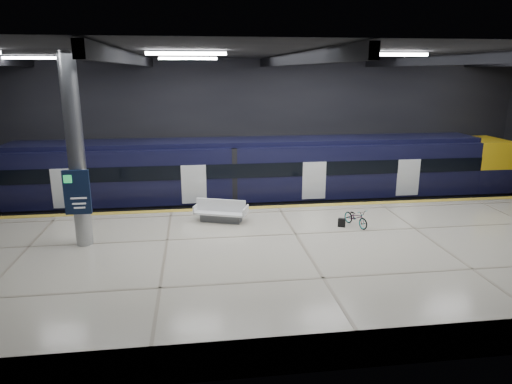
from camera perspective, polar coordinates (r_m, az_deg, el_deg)
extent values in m
plane|color=black|center=(19.46, 4.25, -7.28)|extent=(30.00, 30.00, 0.00)
cube|color=black|center=(26.12, 0.80, 7.56)|extent=(30.00, 0.10, 8.00)
cube|color=black|center=(10.88, 13.31, -3.36)|extent=(30.00, 0.10, 8.00)
cube|color=black|center=(18.04, 4.75, 16.97)|extent=(30.00, 16.00, 0.10)
cube|color=black|center=(17.76, -15.32, 15.74)|extent=(0.25, 16.00, 0.40)
cube|color=black|center=(18.04, 4.73, 16.17)|extent=(0.25, 16.00, 0.40)
cube|color=black|center=(20.18, 22.24, 15.02)|extent=(0.25, 16.00, 0.40)
cube|color=white|center=(15.63, -8.71, 16.74)|extent=(2.60, 0.18, 0.10)
cube|color=white|center=(17.05, 16.56, 16.15)|extent=(2.60, 0.18, 0.10)
cube|color=white|center=(22.79, -27.00, 14.72)|extent=(2.60, 0.18, 0.10)
cube|color=white|center=(21.63, -8.50, 16.19)|extent=(2.60, 0.18, 0.10)
cube|color=white|center=(22.68, 10.22, 16.05)|extent=(2.60, 0.18, 0.10)
cube|color=white|center=(25.67, 25.80, 14.70)|extent=(2.60, 0.18, 0.10)
cube|color=beige|center=(17.01, 6.02, -8.69)|extent=(30.00, 11.00, 1.10)
cube|color=gold|center=(21.64, 2.81, -1.84)|extent=(30.00, 0.40, 0.01)
cube|color=gray|center=(23.85, 1.90, -2.81)|extent=(30.00, 0.08, 0.16)
cube|color=gray|center=(25.21, 1.36, -1.83)|extent=(30.00, 0.08, 0.16)
cube|color=black|center=(24.27, -0.56, -1.34)|extent=(24.00, 2.58, 0.80)
cube|color=black|center=(23.83, -0.57, 2.77)|extent=(24.00, 2.80, 2.75)
cube|color=black|center=(23.56, -0.58, 6.32)|extent=(24.00, 2.30, 0.24)
cube|color=black|center=(22.41, -0.13, 2.70)|extent=(24.00, 0.04, 0.70)
cube|color=white|center=(23.11, 7.27, 1.43)|extent=(1.20, 0.05, 1.90)
cube|color=yellow|center=(28.49, 26.39, 3.21)|extent=(2.00, 2.80, 2.75)
cube|color=black|center=(28.63, 26.93, 3.56)|extent=(1.60, 2.38, 0.80)
cube|color=#595B60|center=(19.58, -4.38, -3.22)|extent=(1.80, 1.09, 0.32)
cube|color=white|center=(19.50, -4.39, -2.52)|extent=(2.34, 1.59, 0.09)
cube|color=white|center=(19.41, -4.41, -1.68)|extent=(2.05, 0.81, 0.54)
cube|color=white|center=(19.79, -7.39, -1.96)|extent=(0.37, 0.88, 0.32)
cube|color=white|center=(19.19, -1.32, -2.37)|extent=(0.37, 0.88, 0.32)
imported|color=#99999E|center=(19.31, 12.39, -3.12)|extent=(0.95, 1.51, 0.75)
cube|color=black|center=(19.18, 10.66, -3.78)|extent=(0.35, 0.29, 0.35)
cylinder|color=#9EA0A5|center=(17.36, -21.58, 4.63)|extent=(0.60, 0.60, 6.90)
cube|color=#0E1A36|center=(17.23, -21.47, -0.03)|extent=(0.90, 0.12, 1.60)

